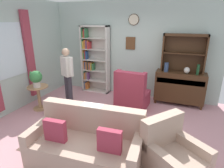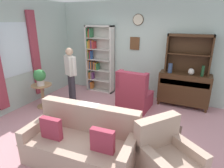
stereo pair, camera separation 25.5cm
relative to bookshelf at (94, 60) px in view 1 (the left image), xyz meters
name	(u,v)px [view 1 (the left image)]	position (x,y,z in m)	size (l,w,h in m)	color
ground_plane	(105,127)	(1.22, -1.95, -1.06)	(5.40, 4.60, 0.02)	#C68C93
wall_back	(132,50)	(1.22, 0.18, 0.35)	(5.00, 0.09, 2.80)	#ADC1B7
wall_left	(10,57)	(-1.30, -1.95, 0.35)	(0.16, 4.20, 2.80)	#ADC1B7
area_rug	(108,135)	(1.42, -2.25, -1.05)	(2.78, 2.05, 0.01)	brown
bookshelf	(94,60)	(0.00, 0.00, 0.00)	(0.90, 0.30, 2.10)	silver
sideboard	(179,87)	(2.67, -0.09, -0.54)	(1.30, 0.45, 0.92)	#422816
sideboard_hutch	(184,48)	(2.67, 0.02, 0.51)	(1.10, 0.26, 1.00)	#422816
vase_tall	(166,67)	(2.28, -0.17, -0.01)	(0.11, 0.11, 0.25)	#33476B
vase_round	(187,70)	(2.80, -0.15, -0.05)	(0.15, 0.15, 0.17)	beige
bottle_wine	(198,70)	(3.06, -0.18, 0.00)	(0.07, 0.07, 0.27)	#194223
couch_floral	(87,144)	(1.37, -3.02, -0.74)	(1.86, 0.98, 0.90)	tan
armchair_floral	(172,158)	(2.70, -2.80, -0.76)	(1.08, 1.07, 0.88)	tan
wingback_chair	(132,95)	(1.52, -0.84, -0.67)	(0.83, 0.85, 1.05)	#A33347
plant_stand	(39,95)	(-0.74, -1.76, -0.66)	(0.52, 0.52, 0.64)	#A87F56
potted_plant_large	(36,78)	(-0.69, -1.82, -0.16)	(0.31, 0.31, 0.42)	beige
potted_plant_small	(49,106)	(-0.33, -1.89, -0.85)	(0.25, 0.25, 0.34)	#AD6B4C
person_reading	(67,73)	(-0.20, -1.18, -0.14)	(0.49, 0.34, 1.56)	#38333D
coffee_table	(102,121)	(1.33, -2.31, -0.70)	(0.80, 0.50, 0.42)	#422816
book_stack	(104,116)	(1.36, -2.29, -0.59)	(0.19, 0.15, 0.09)	gray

